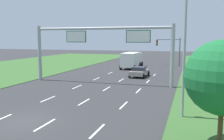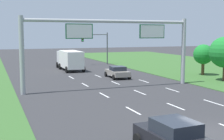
{
  "view_description": "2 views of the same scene",
  "coord_description": "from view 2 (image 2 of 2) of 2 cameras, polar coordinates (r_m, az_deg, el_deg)",
  "views": [
    {
      "loc": [
        10.27,
        -13.09,
        5.32
      ],
      "look_at": [
        1.36,
        15.2,
        1.65
      ],
      "focal_mm": 40.0,
      "sensor_mm": 36.0,
      "label": 1
    },
    {
      "loc": [
        -10.97,
        -13.53,
        5.42
      ],
      "look_at": [
        -0.48,
        13.34,
        2.04
      ],
      "focal_mm": 50.0,
      "sensor_mm": 36.0,
      "label": 2
    }
  ],
  "objects": [
    {
      "name": "roadside_tree_far",
      "position": [
        42.09,
        16.35,
        2.74
      ],
      "size": [
        2.57,
        2.57,
        4.03
      ],
      "color": "#513823",
      "rests_on": "ground_plane"
    },
    {
      "name": "traffic_light_mast",
      "position": [
        54.27,
        -2.8,
        5.03
      ],
      "size": [
        4.76,
        0.49,
        5.6
      ],
      "color": "#47494F",
      "rests_on": "ground_plane"
    },
    {
      "name": "ground_plane",
      "position": [
        18.24,
        17.21,
        -10.9
      ],
      "size": [
        200.0,
        200.0,
        0.0
      ],
      "primitive_type": "plane",
      "color": "#2D2D30"
    },
    {
      "name": "car_near_red",
      "position": [
        14.48,
        11.44,
        -12.06
      ],
      "size": [
        2.38,
        4.44,
        1.6
      ],
      "rotation": [
        0.0,
        0.0,
        0.05
      ],
      "color": "black",
      "rests_on": "ground_plane"
    },
    {
      "name": "sign_gantry",
      "position": [
        30.55,
        0.03,
        5.66
      ],
      "size": [
        17.24,
        0.44,
        7.0
      ],
      "color": "#9EA0A5",
      "rests_on": "ground_plane"
    },
    {
      "name": "lane_dashes_inner_right",
      "position": [
        21.55,
        15.88,
        -8.13
      ],
      "size": [
        0.14,
        44.4,
        0.01
      ],
      "color": "white",
      "rests_on": "ground_plane"
    },
    {
      "name": "car_lead_silver",
      "position": [
        38.19,
        0.99,
        -0.36
      ],
      "size": [
        2.37,
        4.3,
        1.45
      ],
      "rotation": [
        0.0,
        0.0,
        -0.05
      ],
      "color": "gray",
      "rests_on": "ground_plane"
    },
    {
      "name": "lane_dashes_inner_left",
      "position": [
        19.68,
        7.62,
        -9.34
      ],
      "size": [
        0.14,
        44.4,
        0.01
      ],
      "color": "white",
      "rests_on": "ground_plane"
    },
    {
      "name": "box_truck",
      "position": [
        46.89,
        -7.76,
        1.96
      ],
      "size": [
        2.75,
        8.22,
        2.89
      ],
      "rotation": [
        0.0,
        0.0,
        -0.01
      ],
      "color": "silver",
      "rests_on": "ground_plane"
    }
  ]
}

